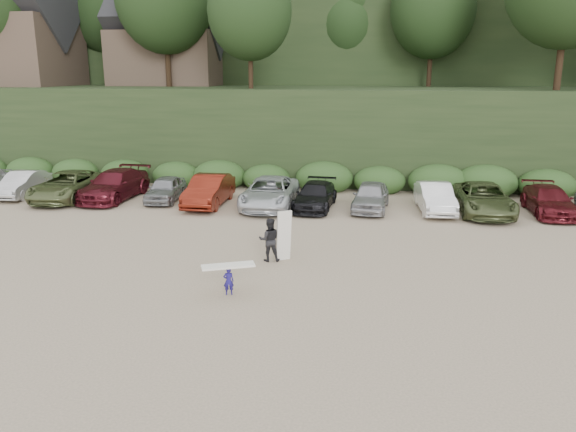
# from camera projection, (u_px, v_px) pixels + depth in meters

# --- Properties ---
(ground) EXTENTS (120.00, 120.00, 0.00)m
(ground) POSITION_uv_depth(u_px,v_px,m) (260.00, 269.00, 20.86)
(ground) COLOR tan
(ground) RESTS_ON ground
(hillside_backdrop) EXTENTS (90.00, 41.50, 28.00)m
(hillside_backdrop) POSITION_uv_depth(u_px,v_px,m) (333.00, 25.00, 52.41)
(hillside_backdrop) COLOR black
(hillside_backdrop) RESTS_ON ground
(parked_cars) EXTENTS (39.25, 6.28, 1.64)m
(parked_cars) POSITION_uv_depth(u_px,v_px,m) (280.00, 192.00, 30.36)
(parked_cars) COLOR #B4B4B9
(parked_cars) RESTS_ON ground
(child_surfer) EXTENTS (1.78, 1.12, 1.04)m
(child_surfer) POSITION_uv_depth(u_px,v_px,m) (228.00, 274.00, 18.35)
(child_surfer) COLOR navy
(child_surfer) RESTS_ON ground
(adult_surfer) EXTENTS (1.33, 0.79, 2.01)m
(adult_surfer) POSITION_uv_depth(u_px,v_px,m) (271.00, 239.00, 21.59)
(adult_surfer) COLOR black
(adult_surfer) RESTS_ON ground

